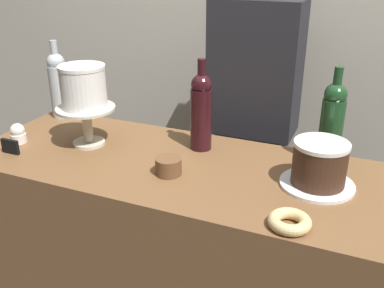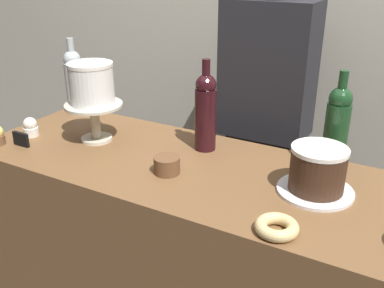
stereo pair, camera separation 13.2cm
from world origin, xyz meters
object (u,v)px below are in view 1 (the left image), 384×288
object	(u,v)px
wine_bottle_dark_red	(201,110)
wine_bottle_green	(332,122)
donut_glazed	(290,222)
cookie_stack	(168,166)
cake_stand_pedestal	(87,119)
cupcake_vanilla	(18,134)
price_sign_chalkboard	(10,147)
white_layer_cake	(83,87)
chocolate_round_cake	(320,163)
wine_bottle_clear	(58,84)
barista_figure	(252,132)

from	to	relation	value
wine_bottle_dark_red	wine_bottle_green	bearing A→B (deg)	8.08
donut_glazed	cookie_stack	world-z (taller)	cookie_stack
wine_bottle_green	donut_glazed	xyz separation A→B (m)	(-0.04, -0.43, -0.13)
cake_stand_pedestal	cupcake_vanilla	xyz separation A→B (m)	(-0.25, -0.09, -0.06)
price_sign_chalkboard	wine_bottle_dark_red	bearing A→B (deg)	27.05
white_layer_cake	wine_bottle_dark_red	bearing A→B (deg)	18.22
white_layer_cake	donut_glazed	size ratio (longest dim) A/B	1.44
white_layer_cake	wine_bottle_dark_red	size ratio (longest dim) A/B	0.50
donut_glazed	chocolate_round_cake	bearing A→B (deg)	82.53
white_layer_cake	wine_bottle_green	size ratio (longest dim) A/B	0.50
cake_stand_pedestal	wine_bottle_dark_red	world-z (taller)	wine_bottle_dark_red
wine_bottle_clear	cupcake_vanilla	distance (m)	0.32
cake_stand_pedestal	wine_bottle_green	xyz separation A→B (m)	(0.83, 0.19, 0.05)
cake_stand_pedestal	wine_bottle_green	distance (m)	0.85
wine_bottle_green	wine_bottle_clear	bearing A→B (deg)	179.23
barista_figure	cookie_stack	bearing A→B (deg)	-99.14
wine_bottle_dark_red	cupcake_vanilla	bearing A→B (deg)	-161.23
white_layer_cake	price_sign_chalkboard	xyz separation A→B (m)	(-0.20, -0.18, -0.19)
cupcake_vanilla	cake_stand_pedestal	bearing A→B (deg)	19.63
chocolate_round_cake	wine_bottle_dark_red	distance (m)	0.45
wine_bottle_green	wine_bottle_clear	size ratio (longest dim) A/B	1.00
cookie_stack	cupcake_vanilla	bearing A→B (deg)	179.13
wine_bottle_clear	cookie_stack	xyz separation A→B (m)	(0.66, -0.30, -0.12)
cupcake_vanilla	barista_figure	size ratio (longest dim) A/B	0.05
white_layer_cake	wine_bottle_clear	world-z (taller)	wine_bottle_clear
donut_glazed	barista_figure	distance (m)	0.83
wine_bottle_green	cupcake_vanilla	size ratio (longest dim) A/B	4.38
chocolate_round_cake	donut_glazed	size ratio (longest dim) A/B	1.45
donut_glazed	cupcake_vanilla	bearing A→B (deg)	171.65
cookie_stack	price_sign_chalkboard	distance (m)	0.58
wine_bottle_clear	barista_figure	bearing A→B (deg)	22.78
cake_stand_pedestal	wine_bottle_clear	distance (m)	0.36
wine_bottle_clear	donut_glazed	bearing A→B (deg)	-22.61
price_sign_chalkboard	barista_figure	size ratio (longest dim) A/B	0.04
cookie_stack	donut_glazed	bearing A→B (deg)	-19.06
white_layer_cake	cookie_stack	distance (m)	0.43
white_layer_cake	chocolate_round_cake	size ratio (longest dim) A/B	1.00
wine_bottle_green	cookie_stack	distance (m)	0.55
cake_stand_pedestal	wine_bottle_dark_red	distance (m)	0.42
barista_figure	price_sign_chalkboard	bearing A→B (deg)	-134.08
cupcake_vanilla	donut_glazed	distance (m)	1.05
cake_stand_pedestal	wine_bottle_green	world-z (taller)	wine_bottle_green
cake_stand_pedestal	cupcake_vanilla	size ratio (longest dim) A/B	2.84
wine_bottle_green	price_sign_chalkboard	bearing A→B (deg)	-160.42
barista_figure	wine_bottle_dark_red	bearing A→B (deg)	-101.65
wine_bottle_dark_red	donut_glazed	distance (m)	0.56
white_layer_cake	barista_figure	world-z (taller)	barista_figure
wine_bottle_dark_red	price_sign_chalkboard	xyz separation A→B (m)	(-0.60, -0.30, -0.12)
wine_bottle_dark_red	cookie_stack	xyz separation A→B (m)	(-0.02, -0.23, -0.12)
cookie_stack	chocolate_round_cake	bearing A→B (deg)	13.43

